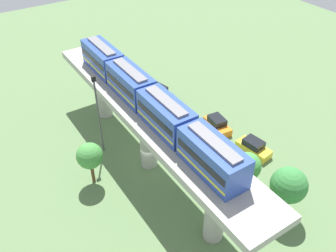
% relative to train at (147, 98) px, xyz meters
% --- Properties ---
extents(ground_plane, '(120.00, 120.00, 0.00)m').
position_rel_train_xyz_m(ground_plane, '(0.00, 0.13, -9.12)').
color(ground_plane, '#5B7A4C').
extents(viaduct, '(5.20, 35.80, 7.58)m').
position_rel_train_xyz_m(viaduct, '(0.00, 0.13, -3.18)').
color(viaduct, '#A8A59E').
rests_on(viaduct, ground).
extents(train, '(2.64, 27.45, 3.24)m').
position_rel_train_xyz_m(train, '(0.00, 0.00, 0.00)').
color(train, '#2D4CA5').
rests_on(train, viaduct).
extents(parked_car_orange, '(2.28, 4.38, 1.76)m').
position_rel_train_xyz_m(parked_car_orange, '(10.71, 0.93, -8.37)').
color(parked_car_orange, orange).
rests_on(parked_car_orange, ground).
extents(parked_car_yellow, '(2.38, 4.41, 1.76)m').
position_rel_train_xyz_m(parked_car_yellow, '(11.43, -4.96, -8.37)').
color(parked_car_yellow, yellow).
rests_on(parked_car_yellow, ground).
extents(parked_car_blue, '(2.67, 4.49, 1.76)m').
position_rel_train_xyz_m(parked_car_blue, '(8.55, 11.58, -8.37)').
color(parked_car_blue, '#284CB7').
rests_on(parked_car_blue, ground).
extents(tree_near_viaduct, '(2.95, 2.95, 4.60)m').
position_rel_train_xyz_m(tree_near_viaduct, '(6.59, -8.54, -6.02)').
color(tree_near_viaduct, brown).
rests_on(tree_near_viaduct, ground).
extents(tree_mid_lot, '(3.51, 3.51, 5.72)m').
position_rel_train_xyz_m(tree_mid_lot, '(7.40, -13.17, -5.17)').
color(tree_mid_lot, brown).
rests_on(tree_mid_lot, ground).
extents(tree_far_corner, '(2.79, 2.79, 5.19)m').
position_rel_train_xyz_m(tree_far_corner, '(-6.50, 1.03, -5.36)').
color(tree_far_corner, brown).
rests_on(tree_far_corner, ground).
extents(signal_post, '(0.44, 0.28, 10.18)m').
position_rel_train_xyz_m(signal_post, '(-3.40, 5.22, -3.50)').
color(signal_post, '#4C4C51').
rests_on(signal_post, ground).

